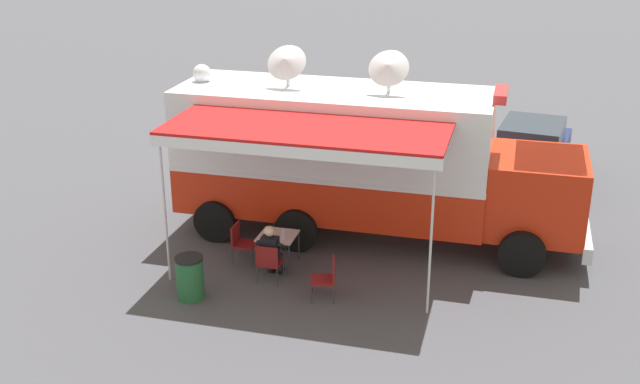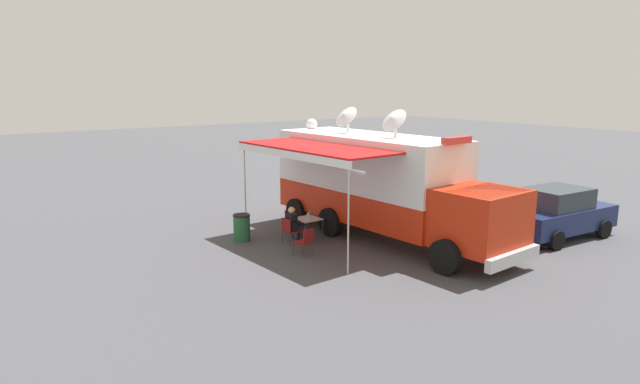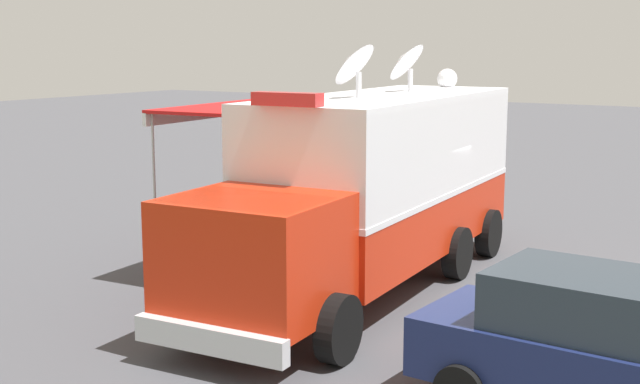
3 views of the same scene
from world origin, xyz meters
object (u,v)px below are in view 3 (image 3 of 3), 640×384
at_px(water_bottle, 298,218).
at_px(folding_chair_at_table, 273,229).
at_px(trash_bin, 265,216).
at_px(folding_table, 307,225).
at_px(folding_chair_beside_table, 326,225).
at_px(folding_chair_spare_by_truck, 223,240).
at_px(seated_responder, 280,223).
at_px(car_behind_truck, 592,346).
at_px(command_truck, 368,182).

bearing_deg(water_bottle, folding_chair_at_table, -5.20).
distance_m(folding_chair_at_table, trash_bin, 1.68).
relative_size(folding_table, water_bottle, 3.80).
xyz_separation_m(water_bottle, trash_bin, (1.80, -1.31, -0.38)).
bearing_deg(folding_chair_beside_table, folding_chair_spare_by_truck, 66.75).
distance_m(folding_table, folding_chair_beside_table, 0.87).
height_order(seated_responder, car_behind_truck, car_behind_truck).
xyz_separation_m(command_truck, folding_table, (2.19, -1.32, -1.27)).
distance_m(command_truck, folding_chair_beside_table, 3.44).
xyz_separation_m(folding_table, car_behind_truck, (-7.14, 4.79, 0.21)).
bearing_deg(car_behind_truck, seated_responder, -31.15).
bearing_deg(folding_chair_beside_table, trash_bin, -8.87).
bearing_deg(folding_table, folding_chair_at_table, 8.06).
bearing_deg(folding_chair_beside_table, folding_table, 94.22).
bearing_deg(seated_responder, car_behind_truck, 148.85).
distance_m(folding_table, folding_chair_at_table, 0.82).
bearing_deg(folding_chair_beside_table, car_behind_truck, 141.97).
relative_size(seated_responder, trash_bin, 1.37).
bearing_deg(folding_chair_at_table, folding_table, -171.94).
height_order(folding_chair_at_table, folding_chair_beside_table, same).
relative_size(water_bottle, folding_chair_spare_by_truck, 0.26).
bearing_deg(command_truck, seated_responder, -23.54).
bearing_deg(trash_bin, command_truck, 149.08).
bearing_deg(folding_table, seated_responder, 9.36).
distance_m(folding_chair_beside_table, trash_bin, 1.88).
bearing_deg(trash_bin, folding_chair_spare_by_truck, 107.80).
xyz_separation_m(trash_bin, car_behind_truck, (-9.06, 5.93, 0.42)).
bearing_deg(water_bottle, folding_table, -123.05).
height_order(folding_table, folding_chair_spare_by_truck, folding_chair_spare_by_truck).
xyz_separation_m(water_bottle, folding_chair_spare_by_truck, (0.96, 1.32, -0.32)).
bearing_deg(seated_responder, water_bottle, 171.43).
bearing_deg(folding_table, trash_bin, -30.73).
xyz_separation_m(seated_responder, car_behind_truck, (-7.75, 4.69, 0.23)).
bearing_deg(car_behind_truck, folding_chair_spare_by_truck, -21.84).
relative_size(folding_chair_beside_table, trash_bin, 0.96).
height_order(command_truck, folding_chair_at_table, command_truck).
bearing_deg(folding_chair_spare_by_truck, folding_chair_at_table, -101.07).
bearing_deg(folding_chair_at_table, command_truck, 158.00).
distance_m(seated_responder, trash_bin, 1.81).
height_order(command_truck, folding_chair_spare_by_truck, command_truck).
bearing_deg(water_bottle, trash_bin, -36.11).
relative_size(folding_table, folding_chair_spare_by_truck, 0.98).
bearing_deg(folding_chair_spare_by_truck, folding_chair_beside_table, -113.25).
distance_m(command_truck, folding_chair_at_table, 3.53).
distance_m(command_truck, folding_table, 2.86).
bearing_deg(trash_bin, folding_chair_beside_table, 171.13).
distance_m(folding_chair_at_table, car_behind_truck, 9.22).
xyz_separation_m(folding_table, folding_chair_at_table, (0.80, 0.11, -0.16)).
relative_size(folding_table, folding_chair_at_table, 0.98).
relative_size(folding_chair_at_table, trash_bin, 0.96).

